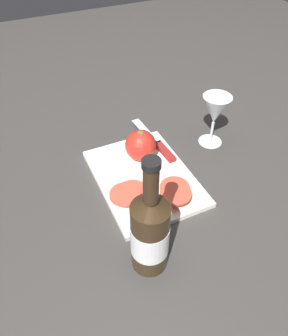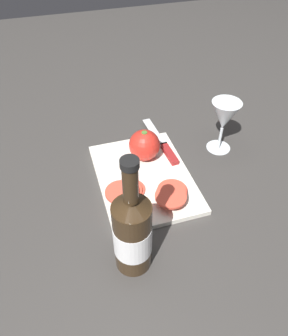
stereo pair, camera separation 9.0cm
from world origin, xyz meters
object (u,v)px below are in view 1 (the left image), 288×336
tomato_slice_stack_near (175,190)px  wine_bottle (150,233)px  whole_tomato (141,145)px  knife (160,147)px  tomato_slice_stack_far (129,193)px  wine_glass (215,111)px

tomato_slice_stack_near → wine_bottle: bearing=134.9°
wine_bottle → whole_tomato: size_ratio=3.33×
knife → tomato_slice_stack_near: (-0.19, 0.05, 0.01)m
wine_bottle → tomato_slice_stack_far: bearing=-9.3°
wine_bottle → tomato_slice_stack_near: size_ratio=2.52×
whole_tomato → knife: (0.01, -0.07, -0.04)m
whole_tomato → knife: bearing=-79.7°
knife → tomato_slice_stack_far: 0.22m
knife → tomato_slice_stack_near: bearing=161.2°
wine_glass → whole_tomato: wine_glass is taller
wine_bottle → tomato_slice_stack_near: wine_bottle is taller
wine_bottle → knife: wine_bottle is taller
tomato_slice_stack_near → tomato_slice_stack_far: tomato_slice_stack_near is taller
whole_tomato → tomato_slice_stack_far: 0.16m
whole_tomato → tomato_slice_stack_far: whole_tomato is taller
wine_glass → whole_tomato: (0.01, 0.24, -0.06)m
whole_tomato → tomato_slice_stack_near: size_ratio=0.76×
whole_tomato → wine_bottle: bearing=158.4°
knife → tomato_slice_stack_far: size_ratio=2.24×
wine_glass → knife: bearing=82.4°
wine_glass → tomato_slice_stack_far: size_ratio=1.50×
tomato_slice_stack_far → whole_tomato: bearing=-36.3°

